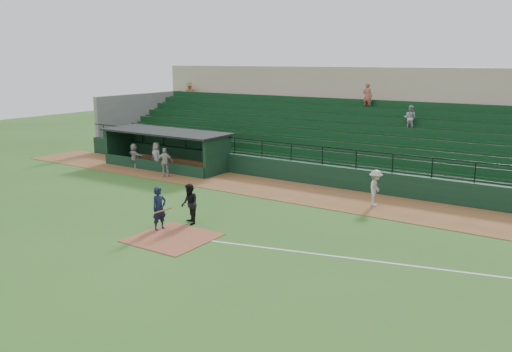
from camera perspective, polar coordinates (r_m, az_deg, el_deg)
The scene contains 12 objects.
ground at distance 21.62m, azimuth -7.35°, elevation -6.07°, with size 90.00×90.00×0.00m, color #2A551B.
warning_track at distance 27.90m, azimuth 3.39°, elevation -1.64°, with size 40.00×4.00×0.03m, color brown.
home_plate_dirt at distance 20.92m, azimuth -9.14°, elevation -6.74°, with size 3.00×3.00×0.03m, color brown.
foul_line at distance 18.83m, azimuth 14.30°, elevation -9.26°, with size 18.00×0.09×0.01m, color white.
stadium_structure at distance 34.93m, azimuth 10.43°, elevation 4.91°, with size 38.00×13.08×6.40m.
dugout at distance 34.57m, azimuth -9.39°, elevation 3.24°, with size 8.90×3.20×2.42m.
batter_at_plate at distance 21.73m, azimuth -10.62°, elevation -3.55°, with size 1.07×0.74×1.83m.
umpire at distance 22.31m, azimuth -7.34°, elevation -3.10°, with size 0.86×0.67×1.77m, color black.
runner at distance 25.43m, azimuth 13.03°, elevation -1.29°, with size 1.14×0.65×1.76m, color #ADA7A2.
dugout_player_a at distance 31.54m, azimuth -10.04°, elevation 1.51°, with size 1.02×0.43×1.74m, color #AAA49F.
dugout_player_b at distance 33.77m, azimuth -10.89°, elevation 2.22°, with size 0.85×0.55×1.74m, color #ACA6A1.
dugout_player_c at distance 34.53m, azimuth -13.27°, elevation 2.21°, with size 1.48×0.47×1.60m, color #A49E99.
Camera 1 is at (13.46, -15.44, 6.93)m, focal length 36.27 mm.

